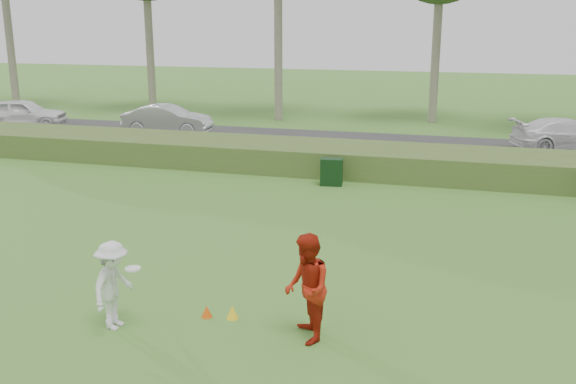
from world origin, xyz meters
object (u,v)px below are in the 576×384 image
(cone_yellow, at_px, (232,312))
(car_left, at_px, (23,113))
(car_mid, at_px, (167,120))
(car_right, at_px, (568,135))
(player_red, at_px, (307,288))
(cone_orange, at_px, (207,311))
(player_white, at_px, (113,285))
(utility_cabinet, at_px, (332,172))

(cone_yellow, height_order, car_left, car_left)
(car_mid, distance_m, car_right, 17.43)
(player_red, relative_size, car_left, 0.44)
(cone_orange, bearing_deg, player_red, -9.18)
(player_red, distance_m, cone_yellow, 1.72)
(cone_orange, bearing_deg, cone_yellow, 9.50)
(cone_orange, bearing_deg, car_mid, 118.34)
(player_white, xyz_separation_m, player_red, (3.31, 0.49, 0.14))
(cone_orange, relative_size, utility_cabinet, 0.25)
(cone_orange, distance_m, car_mid, 19.51)
(car_left, bearing_deg, player_white, -157.62)
(cone_orange, height_order, car_left, car_left)
(cone_yellow, bearing_deg, player_white, -154.27)
(car_right, bearing_deg, car_left, 75.26)
(player_white, height_order, cone_orange, player_white)
(cone_yellow, distance_m, utility_cabinet, 9.98)
(cone_yellow, height_order, car_mid, car_mid)
(utility_cabinet, height_order, car_right, car_right)
(player_red, height_order, utility_cabinet, player_red)
(car_left, distance_m, car_right, 25.15)
(cone_orange, bearing_deg, utility_cabinet, 89.40)
(utility_cabinet, bearing_deg, car_left, 150.43)
(cone_orange, xyz_separation_m, car_left, (-16.97, 16.90, 0.66))
(player_white, bearing_deg, cone_orange, -58.02)
(player_white, distance_m, car_left, 23.60)
(car_mid, bearing_deg, car_right, -93.09)
(player_red, bearing_deg, car_right, 137.02)
(cone_yellow, relative_size, utility_cabinet, 0.27)
(car_mid, bearing_deg, car_left, 85.77)
(player_red, bearing_deg, player_white, -105.91)
(player_red, xyz_separation_m, car_mid, (-11.20, 17.48, -0.18))
(player_white, bearing_deg, car_left, 42.86)
(player_red, bearing_deg, car_left, -156.65)
(player_red, distance_m, car_right, 19.44)
(cone_orange, distance_m, car_left, 23.96)
(car_left, xyz_separation_m, car_right, (25.12, 1.21, -0.06))
(car_mid, bearing_deg, player_white, -162.48)
(player_white, bearing_deg, utility_cabinet, -6.24)
(player_red, xyz_separation_m, cone_orange, (-1.94, 0.31, -0.81))
(player_white, height_order, player_red, player_red)
(utility_cabinet, bearing_deg, player_red, -87.64)
(player_red, relative_size, car_right, 0.41)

